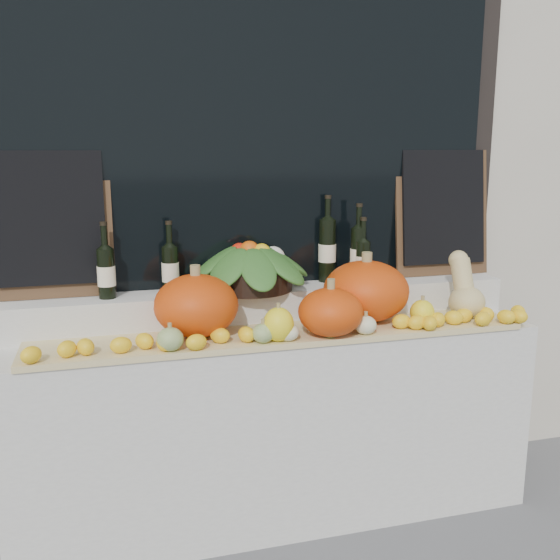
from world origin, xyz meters
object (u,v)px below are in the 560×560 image
Objects in this scene: pumpkin_right at (366,291)px; produce_bowl at (250,266)px; pumpkin_left at (196,305)px; wine_bottle_tall at (327,250)px; butternut_squash at (465,291)px.

produce_bowl is (-0.49, 0.18, 0.11)m from pumpkin_right.
produce_bowl is (0.27, 0.21, 0.11)m from pumpkin_left.
pumpkin_left is 0.74m from wine_bottle_tall.
pumpkin_left is 0.59× the size of produce_bowl.
butternut_squash is 0.99m from produce_bowl.
pumpkin_right is at bearing 172.27° from butternut_squash.
wine_bottle_tall reaches higher than produce_bowl.
pumpkin_right is 1.29× the size of butternut_squash.
pumpkin_right is 0.53m from produce_bowl.
wine_bottle_tall is (0.67, 0.28, 0.16)m from pumpkin_left.
wine_bottle_tall is at bearing 111.28° from pumpkin_right.
pumpkin_left is 0.84× the size of wine_bottle_tall.
pumpkin_left is 0.37m from produce_bowl.
pumpkin_left is at bearing -177.75° from pumpkin_right.
pumpkin_left is at bearing -142.21° from produce_bowl.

